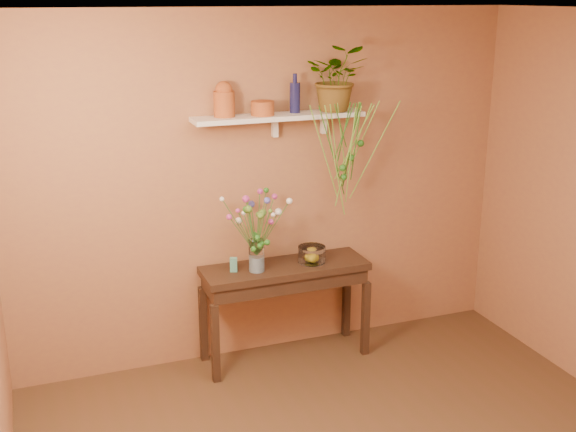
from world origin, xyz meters
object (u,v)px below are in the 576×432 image
at_px(spider_plant, 337,78).
at_px(glass_vase, 257,258).
at_px(terracotta_jug, 224,100).
at_px(bouquet, 257,216).
at_px(blue_bottle, 295,97).
at_px(sideboard, 285,279).
at_px(glass_bowl, 312,255).

relative_size(spider_plant, glass_vase, 2.02).
distance_m(terracotta_jug, bouquet, 0.88).
bearing_deg(glass_vase, blue_bottle, 24.35).
xyz_separation_m(sideboard, terracotta_jug, (-0.42, 0.13, 1.39)).
height_order(bouquet, glass_bowl, bouquet).
xyz_separation_m(glass_vase, bouquet, (0.01, -0.01, 0.33)).
bearing_deg(glass_bowl, sideboard, 176.04).
height_order(spider_plant, glass_vase, spider_plant).
relative_size(sideboard, blue_bottle, 4.47).
relative_size(glass_vase, glass_bowl, 1.15).
relative_size(blue_bottle, bouquet, 0.57).
bearing_deg(bouquet, spider_plant, 11.86).
xyz_separation_m(sideboard, glass_vase, (-0.24, -0.04, 0.22)).
distance_m(blue_bottle, spider_plant, 0.35).
distance_m(blue_bottle, bouquet, 0.93).
height_order(sideboard, blue_bottle, blue_bottle).
bearing_deg(glass_bowl, terracotta_jug, 167.35).
bearing_deg(blue_bottle, glass_vase, -155.65).
bearing_deg(blue_bottle, sideboard, -135.37).
distance_m(glass_vase, bouquet, 0.33).
bearing_deg(glass_bowl, spider_plant, 24.59).
bearing_deg(bouquet, glass_vase, 125.22).
height_order(sideboard, terracotta_jug, terracotta_jug).
distance_m(sideboard, terracotta_jug, 1.46).
height_order(terracotta_jug, glass_bowl, terracotta_jug).
bearing_deg(sideboard, bouquet, -167.69).
bearing_deg(spider_plant, terracotta_jug, 177.77).
height_order(blue_bottle, glass_bowl, blue_bottle).
distance_m(terracotta_jug, glass_bowl, 1.38).
distance_m(sideboard, blue_bottle, 1.40).
bearing_deg(terracotta_jug, bouquet, -44.68).
distance_m(bouquet, glass_bowl, 0.59).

